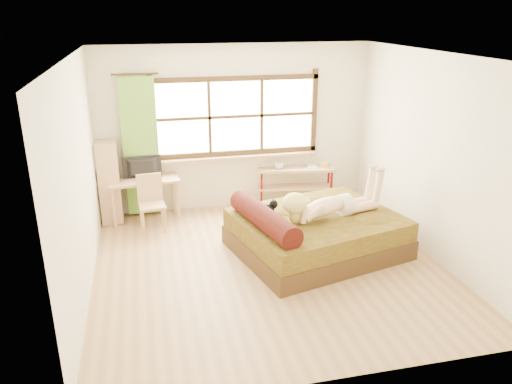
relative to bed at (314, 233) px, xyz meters
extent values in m
plane|color=#9E754C|center=(-0.70, -0.25, -0.29)|extent=(4.50, 4.50, 0.00)
plane|color=white|center=(-0.70, -0.25, 2.41)|extent=(4.50, 4.50, 0.00)
plane|color=silver|center=(-0.70, 2.00, 1.06)|extent=(4.50, 0.00, 4.50)
plane|color=silver|center=(-0.70, -2.50, 1.06)|extent=(4.50, 0.00, 4.50)
plane|color=silver|center=(-2.95, -0.25, 1.06)|extent=(0.00, 4.50, 4.50)
plane|color=silver|center=(1.55, -0.25, 1.06)|extent=(0.00, 4.50, 4.50)
cube|color=#FFEDBF|center=(-0.70, 2.00, 1.26)|extent=(2.60, 0.01, 1.30)
cube|color=#9E7D56|center=(-0.70, 1.92, 0.59)|extent=(2.80, 0.16, 0.04)
cube|color=#568B25|center=(-2.25, 1.88, 0.86)|extent=(0.55, 0.10, 2.20)
cube|color=#372610|center=(0.05, 0.01, -0.16)|extent=(2.49, 2.19, 0.27)
cube|color=#39230D|center=(0.05, 0.01, 0.11)|extent=(2.44, 2.14, 0.27)
cylinder|color=black|center=(-0.76, -0.19, 0.37)|extent=(0.65, 1.48, 0.30)
cube|color=#9E7D56|center=(-2.25, 1.70, 0.37)|extent=(1.13, 0.60, 0.04)
cube|color=#9E7D56|center=(-2.73, 1.46, 0.04)|extent=(0.05, 0.05, 0.65)
cube|color=#9E7D56|center=(-1.74, 1.55, 0.04)|extent=(0.05, 0.05, 0.65)
cube|color=#9E7D56|center=(-2.77, 1.85, 0.04)|extent=(0.05, 0.05, 0.65)
cube|color=#9E7D56|center=(-1.77, 1.95, 0.04)|extent=(0.05, 0.05, 0.65)
imported|color=black|center=(-2.25, 1.75, 0.56)|extent=(0.61, 0.14, 0.35)
cube|color=#9E7D56|center=(-2.15, 1.25, 0.11)|extent=(0.42, 0.42, 0.04)
cube|color=#9E7D56|center=(-2.17, 1.42, 0.34)|extent=(0.38, 0.07, 0.43)
cube|color=#9E7D56|center=(-2.30, 1.07, -0.10)|extent=(0.04, 0.04, 0.38)
cube|color=#9E7D56|center=(-1.97, 1.11, -0.10)|extent=(0.04, 0.04, 0.38)
cube|color=#9E7D56|center=(-2.33, 1.40, -0.10)|extent=(0.04, 0.04, 0.38)
cube|color=#9E7D56|center=(-2.00, 1.43, -0.10)|extent=(0.04, 0.04, 0.38)
cube|color=#9E7D56|center=(0.30, 1.82, 0.34)|extent=(1.34, 0.54, 0.04)
cube|color=#9E7D56|center=(0.30, 1.82, 0.01)|extent=(1.34, 0.54, 0.03)
cylinder|color=#69090C|center=(-0.31, 1.79, 0.04)|extent=(0.04, 0.04, 0.65)
cylinder|color=#69090C|center=(0.87, 1.59, 0.04)|extent=(0.04, 0.04, 0.65)
cylinder|color=#69090C|center=(-0.27, 2.05, 0.04)|extent=(0.04, 0.04, 0.65)
cylinder|color=#69090C|center=(0.91, 1.85, 0.04)|extent=(0.04, 0.04, 0.65)
cube|color=gold|center=(0.78, 1.74, 0.41)|extent=(0.13, 0.13, 0.09)
imported|color=gray|center=(0.00, 1.82, 0.42)|extent=(0.16, 0.16, 0.11)
imported|color=gray|center=(0.50, 1.82, 0.37)|extent=(0.19, 0.24, 0.02)
cube|color=#9E7D56|center=(-2.78, 1.81, -0.24)|extent=(0.35, 0.55, 0.03)
cube|color=#9E7D56|center=(-2.78, 1.81, 0.17)|extent=(0.35, 0.55, 0.03)
cube|color=#9E7D56|center=(-2.78, 1.81, 0.57)|extent=(0.35, 0.55, 0.03)
cube|color=#9E7D56|center=(-2.78, 1.81, 0.98)|extent=(0.35, 0.55, 0.03)
cube|color=#9E7D56|center=(-2.77, 1.55, 0.37)|extent=(0.32, 0.05, 1.30)
cube|color=#9E7D56|center=(-2.80, 2.08, 0.37)|extent=(0.32, 0.05, 1.30)
camera|label=1|loc=(-2.18, -5.95, 2.91)|focal=35.00mm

